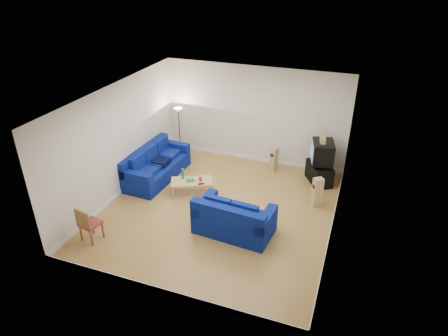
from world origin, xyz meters
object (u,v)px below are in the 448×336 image
(sofa_loveseat, at_px, (233,221))
(television, at_px, (322,152))
(coffee_table, at_px, (192,182))
(tv_stand, at_px, (319,173))
(sofa_three_seat, at_px, (155,167))

(sofa_loveseat, relative_size, television, 2.13)
(coffee_table, bearing_deg, television, 30.36)
(tv_stand, bearing_deg, coffee_table, -89.41)
(sofa_three_seat, bearing_deg, tv_stand, 109.77)
(coffee_table, height_order, television, television)
(sofa_three_seat, relative_size, television, 2.71)
(sofa_three_seat, distance_m, coffee_table, 1.57)
(sofa_three_seat, xyz_separation_m, tv_stand, (4.84, 1.47, -0.06))
(sofa_loveseat, bearing_deg, tv_stand, 68.65)
(sofa_loveseat, relative_size, coffee_table, 1.51)
(sofa_loveseat, distance_m, tv_stand, 3.69)
(television, bearing_deg, coffee_table, -72.72)
(sofa_loveseat, bearing_deg, coffee_table, 147.05)
(sofa_three_seat, height_order, coffee_table, sofa_three_seat)
(sofa_three_seat, relative_size, coffee_table, 1.92)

